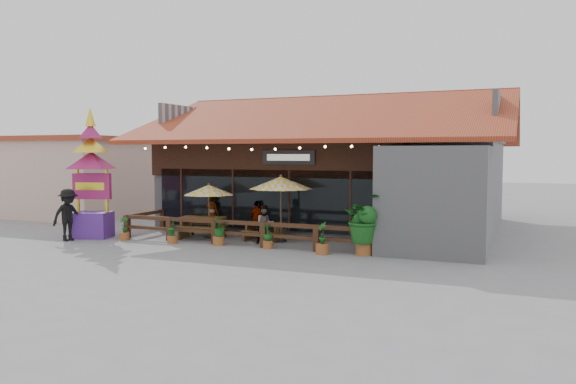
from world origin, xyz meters
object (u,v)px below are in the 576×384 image
at_px(picnic_table_left, 203,224).
at_px(pedestrian, 68,215).
at_px(umbrella_left, 209,190).
at_px(thai_sign_tower, 91,164).
at_px(umbrella_right, 281,183).
at_px(tropical_plant, 364,220).
at_px(picnic_table_right, 264,229).

distance_m(picnic_table_left, pedestrian, 5.12).
distance_m(umbrella_left, thai_sign_tower, 4.76).
bearing_deg(umbrella_left, umbrella_right, 3.50).
height_order(umbrella_right, picnic_table_left, umbrella_right).
bearing_deg(tropical_plant, pedestrian, -172.47).
xyz_separation_m(umbrella_right, thai_sign_tower, (-7.34, -1.92, 0.71)).
bearing_deg(picnic_table_right, pedestrian, -156.63).
relative_size(picnic_table_right, thai_sign_tower, 0.26).
bearing_deg(pedestrian, umbrella_left, -45.39).
relative_size(thai_sign_tower, pedestrian, 2.79).
relative_size(umbrella_right, pedestrian, 1.52).
xyz_separation_m(picnic_table_right, tropical_plant, (4.37, -1.49, 0.72)).
height_order(picnic_table_left, pedestrian, pedestrian).
xyz_separation_m(picnic_table_left, thai_sign_tower, (-4.08, -1.63, 2.38)).
distance_m(umbrella_left, tropical_plant, 6.82).
bearing_deg(tropical_plant, picnic_table_left, 170.49).
bearing_deg(picnic_table_left, umbrella_right, 4.98).
relative_size(umbrella_right, thai_sign_tower, 0.55).
bearing_deg(picnic_table_left, umbrella_left, 23.09).
height_order(tropical_plant, pedestrian, tropical_plant).
distance_m(picnic_table_left, tropical_plant, 7.02).
relative_size(umbrella_right, tropical_plant, 1.48).
relative_size(picnic_table_right, tropical_plant, 0.72).
bearing_deg(umbrella_right, picnic_table_right, 175.99).
relative_size(umbrella_left, thai_sign_tower, 0.42).
xyz_separation_m(picnic_table_left, picnic_table_right, (2.53, 0.34, -0.11)).
bearing_deg(umbrella_right, pedestrian, -158.99).
bearing_deg(thai_sign_tower, pedestrian, -105.64).
bearing_deg(umbrella_left, picnic_table_right, 5.88).
distance_m(umbrella_left, picnic_table_left, 1.36).
distance_m(umbrella_right, picnic_table_right, 1.92).
bearing_deg(umbrella_right, picnic_table_left, -175.02).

